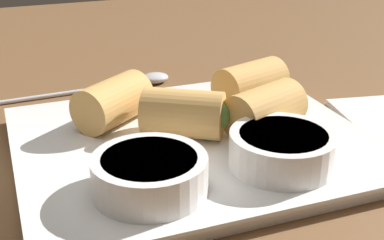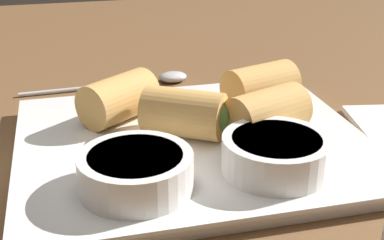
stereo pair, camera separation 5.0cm
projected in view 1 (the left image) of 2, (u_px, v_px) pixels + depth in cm
name	position (u px, v px, depth cm)	size (l,w,h in cm)	color
table_surface	(219.00, 154.00, 49.95)	(180.00, 140.00, 2.00)	brown
serving_plate	(192.00, 145.00, 47.68)	(30.50, 26.01, 1.50)	white
roll_front_left	(116.00, 100.00, 49.77)	(8.21, 7.64, 4.29)	#DBA356
roll_front_right	(254.00, 82.00, 54.29)	(8.14, 6.25, 4.29)	#DBA356
roll_back_left	(268.00, 109.00, 47.96)	(8.13, 6.57, 4.29)	#DBA356
roll_back_right	(187.00, 113.00, 46.99)	(8.24, 7.35, 4.29)	#DBA356
dipping_bowl_near	(283.00, 148.00, 42.13)	(8.47, 8.47, 2.82)	white
dipping_bowl_far	(150.00, 173.00, 38.47)	(8.47, 8.47, 2.82)	white
spoon	(134.00, 82.00, 63.78)	(19.88, 2.81, 1.19)	silver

